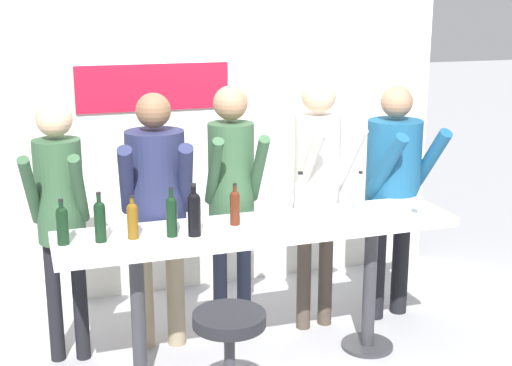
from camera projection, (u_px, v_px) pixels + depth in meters
The scene contains 19 objects.
ground_plane at pixel (260, 365), 4.75m from camera, with size 40.00×40.00×0.00m, color #9E9EA3.
back_wall at pixel (200, 139), 5.82m from camera, with size 4.16×0.12×2.50m.
tasting_table at pixel (260, 247), 4.54m from camera, with size 2.56×0.56×0.98m.
bar_stool at pixel (230, 355), 3.86m from camera, with size 0.42×0.42×0.74m.
person_far_left at pixel (60, 201), 4.54m from camera, with size 0.43×0.56×1.76m.
person_left at pixel (156, 195), 4.74m from camera, with size 0.53×0.63×1.78m.
person_center_left at pixel (232, 182), 4.90m from camera, with size 0.41×0.55×1.80m.
person_center at pixel (318, 175), 5.02m from camera, with size 0.41×0.56×1.84m.
person_center_right at pixel (394, 178), 5.23m from camera, with size 0.53×0.62×1.76m.
wine_bottle_0 at pixel (133, 219), 4.21m from camera, with size 0.07×0.07×0.26m.
wine_bottle_1 at pixel (62, 224), 4.11m from camera, with size 0.07×0.07×0.27m.
wine_bottle_2 at pixel (235, 206), 4.47m from camera, with size 0.06×0.06×0.27m.
wine_bottle_3 at pixel (172, 214), 4.24m from camera, with size 0.07×0.07×0.30m.
wine_bottle_4 at pixel (194, 212), 4.25m from camera, with size 0.08×0.08×0.32m.
wine_bottle_5 at pixel (360, 195), 4.67m from camera, with size 0.06×0.06×0.30m.
wine_bottle_6 at pixel (100, 219), 4.15m from camera, with size 0.07×0.07×0.30m.
wine_bottle_7 at pixel (300, 197), 4.59m from camera, with size 0.08×0.08×0.31m.
wine_glass_0 at pixel (419, 196), 4.67m from camera, with size 0.07×0.07×0.18m.
wine_glass_1 at pixel (330, 199), 4.61m from camera, with size 0.07×0.07×0.18m.
Camera 1 is at (-1.39, -4.06, 2.36)m, focal length 50.00 mm.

